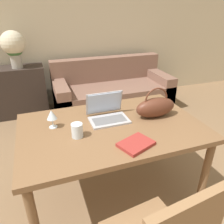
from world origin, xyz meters
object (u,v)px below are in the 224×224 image
at_px(wine_glass, 52,115).
at_px(flower_vase, 13,46).
at_px(laptop, 107,112).
at_px(drinking_glass, 77,130).
at_px(couch, 112,92).
at_px(handbag, 155,107).

distance_m(wine_glass, flower_vase, 1.99).
bearing_deg(laptop, drinking_glass, -145.46).
bearing_deg(drinking_glass, couch, 63.80).
distance_m(laptop, flower_vase, 2.11).
xyz_separation_m(drinking_glass, flower_vase, (-0.47, 2.15, 0.28)).
bearing_deg(drinking_glass, wine_glass, 128.01).
xyz_separation_m(couch, wine_glass, (-1.10, -1.73, 0.59)).
distance_m(handbag, flower_vase, 2.37).
relative_size(couch, wine_glass, 12.87).
relative_size(laptop, wine_glass, 2.12).
xyz_separation_m(laptop, flower_vase, (-0.76, 1.95, 0.27)).
relative_size(laptop, handbag, 0.89).
bearing_deg(laptop, wine_glass, -179.28).
height_order(couch, drinking_glass, drinking_glass).
height_order(wine_glass, handbag, handbag).
distance_m(couch, flower_vase, 1.65).
height_order(handbag, flower_vase, flower_vase).
height_order(drinking_glass, flower_vase, flower_vase).
relative_size(wine_glass, flower_vase, 0.28).
bearing_deg(couch, laptop, -110.81).
xyz_separation_m(couch, drinking_glass, (-0.95, -1.93, 0.54)).
bearing_deg(flower_vase, handbag, -60.68).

